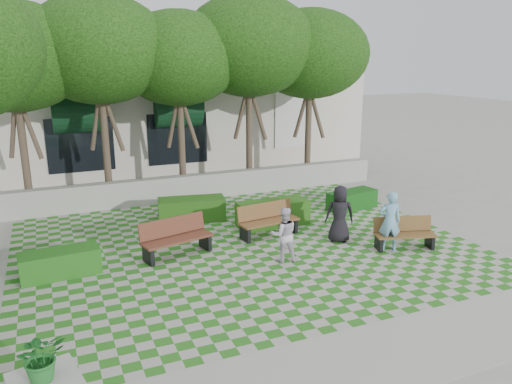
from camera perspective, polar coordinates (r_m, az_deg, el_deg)
name	(u,v)px	position (r m, az deg, el deg)	size (l,w,h in m)	color
ground	(261,261)	(12.94, 0.57, -7.85)	(90.00, 90.00, 0.00)	gray
lawn	(246,247)	(13.79, -1.10, -6.32)	(12.00, 12.00, 0.00)	#2B721E
sidewalk_south	(369,360)	(9.34, 12.82, -18.17)	(16.00, 2.00, 0.01)	#9E9B93
retaining_wall	(193,187)	(18.35, -7.21, 0.56)	(15.00, 0.36, 0.90)	#9E9B93
bench_east	(404,234)	(14.19, 16.57, -4.60)	(1.71, 0.98, 0.85)	brown
bench_mid	(268,220)	(14.54, 1.36, -3.27)	(1.86, 0.82, 0.95)	brown
bench_west	(176,238)	(13.28, -9.13, -5.23)	(1.97, 1.06, 0.99)	#542A1C
hedge_east	(352,200)	(17.40, 10.91, -0.89)	(1.78, 0.71, 0.62)	#124414
hedge_midright	(273,213)	(15.43, 1.93, -2.44)	(2.19, 0.88, 0.77)	#215015
hedge_midleft	(192,209)	(16.00, -7.36, -1.98)	(2.08, 0.83, 0.73)	#1F4C14
hedge_west	(60,263)	(12.88, -21.48, -7.58)	(1.81, 0.72, 0.63)	#1B5316
person_blue	(390,221)	(13.80, 15.04, -3.25)	(0.60, 0.39, 1.64)	#74AFD4
person_dark	(340,214)	(14.16, 9.53, -2.49)	(0.79, 0.52, 1.62)	black
person_white	(284,234)	(12.70, 3.20, -4.87)	(0.69, 0.54, 1.43)	silver
tree_row	(134,53)	(17.09, -13.74, 15.21)	(17.70, 13.40, 7.41)	#47382B
building	(166,108)	(25.74, -10.27, 9.38)	(18.00, 8.92, 5.15)	beige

